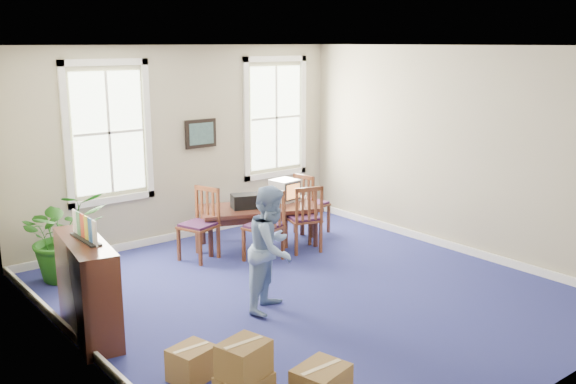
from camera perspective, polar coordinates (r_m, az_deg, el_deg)
floor at (r=8.61m, az=1.99°, el=-8.94°), size 6.50×6.50×0.00m
ceiling at (r=7.98m, az=2.17°, el=12.88°), size 6.50×6.50×0.00m
wall_back at (r=10.78m, az=-9.25°, el=4.25°), size 6.50×0.00×6.50m
wall_front at (r=6.12m, az=22.28°, el=-3.37°), size 6.50×0.00×6.50m
wall_left at (r=6.65m, az=-18.01°, el=-1.78°), size 0.00×6.50×6.50m
wall_right at (r=10.32m, az=14.88°, el=3.58°), size 0.00×6.50×6.50m
baseboard_back at (r=11.09m, az=-8.88°, el=-3.64°), size 6.00×0.04×0.12m
baseboard_left at (r=7.19m, az=-16.89°, el=-13.68°), size 0.04×6.50×0.12m
baseboard_right at (r=10.65m, az=14.29°, el=-4.63°), size 0.04×6.50×0.12m
window_left at (r=10.16m, az=-15.67°, el=5.10°), size 1.40×0.12×2.20m
window_right at (r=11.76m, az=-1.12°, el=6.63°), size 1.40×0.12×2.20m
wall_picture at (r=10.86m, az=-7.76°, el=5.17°), size 0.58×0.06×0.48m
conference_table at (r=10.45m, az=-2.60°, el=-3.02°), size 2.11×1.51×0.65m
crt_tv at (r=10.69m, az=-0.30°, el=0.17°), size 0.45×0.48×0.36m
game_console at (r=10.85m, az=0.93°, el=-0.47°), size 0.22×0.24×0.05m
equipment_bag at (r=10.25m, az=-3.75°, el=-0.81°), size 0.52×0.43×0.23m
chair_near_left at (r=9.66m, az=-2.22°, el=-3.04°), size 0.60×0.60×1.09m
chair_near_right at (r=10.13m, az=1.37°, el=-2.29°), size 0.60×0.60×1.08m
chair_end_left at (r=9.80m, az=-7.99°, el=-2.91°), size 0.62×0.62×1.09m
chair_end_right at (r=11.08m, az=2.15°, el=-0.99°), size 0.55×0.55×1.06m
man at (r=7.87m, az=-1.45°, el=-5.04°), size 0.96×0.90×1.57m
credenza at (r=7.61m, az=-17.40°, el=-8.08°), size 0.62×1.47×1.12m
brochure_rack at (r=7.40m, az=-17.63°, el=-2.89°), size 0.19×0.70×0.31m
potted_plant at (r=9.43m, az=-19.31°, el=-3.62°), size 1.20×1.07×1.27m
cardboard_boxes at (r=6.10m, az=-3.01°, el=-15.12°), size 1.50×1.50×0.70m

